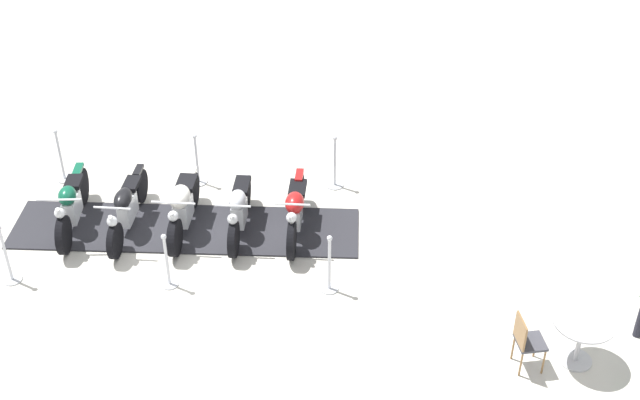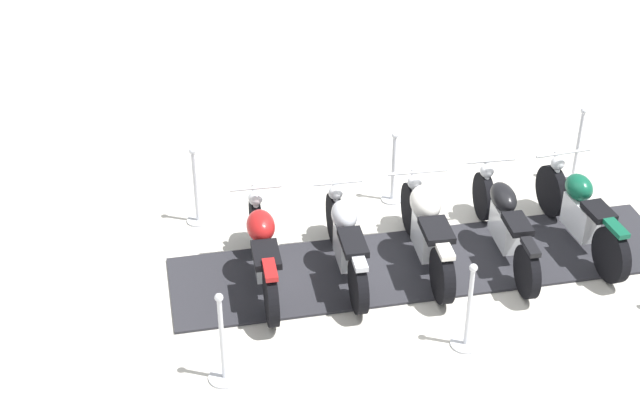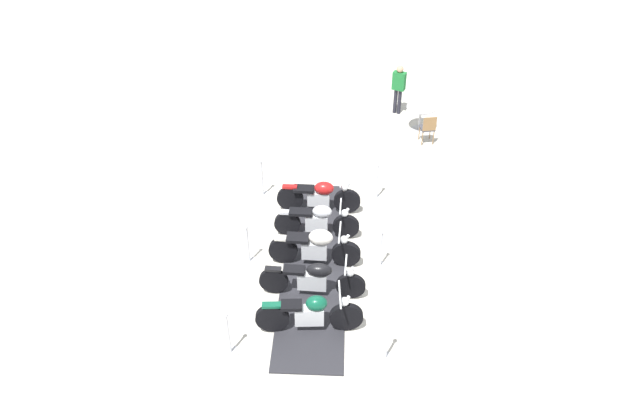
{
  "view_description": "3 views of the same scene",
  "coord_description": "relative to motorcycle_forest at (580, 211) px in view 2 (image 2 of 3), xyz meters",
  "views": [
    {
      "loc": [
        -5.03,
        -11.29,
        9.18
      ],
      "look_at": [
        1.57,
        -1.93,
        1.12
      ],
      "focal_mm": 47.99,
      "sensor_mm": 36.0,
      "label": 1
    },
    {
      "loc": [
        7.74,
        5.01,
        6.68
      ],
      "look_at": [
        1.04,
        -0.78,
        1.1
      ],
      "focal_mm": 52.17,
      "sensor_mm": 36.0,
      "label": 2
    },
    {
      "loc": [
        -8.31,
        5.69,
        9.31
      ],
      "look_at": [
        0.95,
        -0.82,
        0.89
      ],
      "focal_mm": 33.41,
      "sensor_mm": 36.0,
      "label": 3
    }
  ],
  "objects": [
    {
      "name": "stanchion_right_rear",
      "position": [
        2.73,
        -3.96,
        -0.11
      ],
      "size": [
        0.29,
        0.29,
        1.09
      ],
      "color": "silver",
      "rests_on": "ground_plane"
    },
    {
      "name": "stanchion_right_front",
      "position": [
        -1.41,
        -0.77,
        -0.11
      ],
      "size": [
        0.31,
        0.31,
        1.12
      ],
      "color": "silver",
      "rests_on": "ground_plane"
    },
    {
      "name": "stanchion_left_mid",
      "position": [
        2.49,
        0.01,
        -0.15
      ],
      "size": [
        0.32,
        0.32,
        1.08
      ],
      "color": "silver",
      "rests_on": "ground_plane"
    },
    {
      "name": "motorcycle_black",
      "position": [
        0.77,
        -0.61,
        -0.0
      ],
      "size": [
        1.55,
        1.8,
        0.92
      ],
      "rotation": [
        0.0,
        0.0,
        -2.27
      ],
      "color": "black",
      "rests_on": "display_platform"
    },
    {
      "name": "stanchion_left_rear",
      "position": [
        4.56,
        -1.58,
        -0.15
      ],
      "size": [
        0.34,
        0.34,
        1.1
      ],
      "color": "silver",
      "rests_on": "ground_plane"
    },
    {
      "name": "display_platform",
      "position": [
        1.58,
        -1.18,
        -0.48
      ],
      "size": [
        5.73,
        4.87,
        0.03
      ],
      "primitive_type": "cube",
      "rotation": [
        0.0,
        0.0,
        -0.66
      ],
      "color": "#28282D",
      "rests_on": "ground_plane"
    },
    {
      "name": "motorcycle_forest",
      "position": [
        0.0,
        0.0,
        0.0
      ],
      "size": [
        1.3,
        1.85,
        0.99
      ],
      "rotation": [
        0.0,
        0.0,
        -2.16
      ],
      "color": "black",
      "rests_on": "display_platform"
    },
    {
      "name": "stanchion_right_mid",
      "position": [
        0.66,
        -2.37,
        -0.13
      ],
      "size": [
        0.29,
        0.29,
        1.03
      ],
      "color": "silver",
      "rests_on": "ground_plane"
    },
    {
      "name": "ground_plane",
      "position": [
        1.58,
        -1.18,
        -0.49
      ],
      "size": [
        80.0,
        80.0,
        0.0
      ],
      "primitive_type": "plane",
      "color": "beige"
    },
    {
      "name": "motorcycle_maroon",
      "position": [
        3.12,
        -2.4,
        0.01
      ],
      "size": [
        1.43,
        1.7,
        0.98
      ],
      "rotation": [
        0.0,
        0.0,
        -2.26
      ],
      "color": "black",
      "rests_on": "display_platform"
    },
    {
      "name": "motorcycle_chrome",
      "position": [
        2.34,
        -1.8,
        -0.0
      ],
      "size": [
        1.38,
        1.65,
        0.93
      ],
      "rotation": [
        0.0,
        0.0,
        -2.25
      ],
      "color": "black",
      "rests_on": "display_platform"
    },
    {
      "name": "motorcycle_cream",
      "position": [
        1.56,
        -1.2,
        0.03
      ],
      "size": [
        1.44,
        1.68,
        0.96
      ],
      "rotation": [
        0.0,
        0.0,
        -2.27
      ],
      "color": "black",
      "rests_on": "display_platform"
    }
  ]
}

